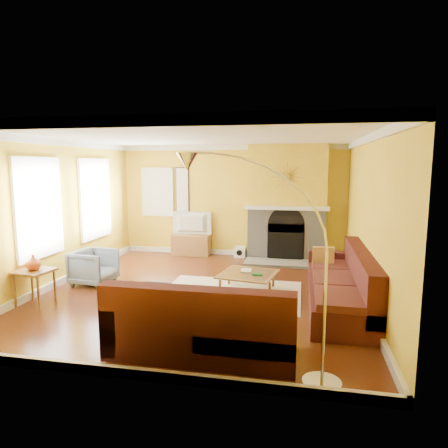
% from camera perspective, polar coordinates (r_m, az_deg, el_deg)
% --- Properties ---
extents(floor, '(5.50, 6.00, 0.02)m').
position_cam_1_polar(floor, '(7.20, -3.14, -9.68)').
color(floor, '#602B14').
rests_on(floor, ground).
extents(ceiling, '(5.50, 6.00, 0.02)m').
position_cam_1_polar(ceiling, '(6.86, -3.32, 12.47)').
color(ceiling, white).
rests_on(ceiling, ground).
extents(wall_back, '(5.50, 0.02, 2.70)m').
position_cam_1_polar(wall_back, '(9.82, 1.12, 3.32)').
color(wall_back, gold).
rests_on(wall_back, ground).
extents(wall_front, '(5.50, 0.02, 2.70)m').
position_cam_1_polar(wall_front, '(4.09, -13.74, -4.20)').
color(wall_front, gold).
rests_on(wall_front, ground).
extents(wall_left, '(0.02, 6.00, 2.70)m').
position_cam_1_polar(wall_left, '(8.03, -22.68, 1.52)').
color(wall_left, gold).
rests_on(wall_left, ground).
extents(wall_right, '(0.02, 6.00, 2.70)m').
position_cam_1_polar(wall_right, '(6.77, 20.05, 0.48)').
color(wall_right, gold).
rests_on(wall_right, ground).
extents(baseboard, '(5.50, 6.00, 0.12)m').
position_cam_1_polar(baseboard, '(7.17, -3.14, -9.15)').
color(baseboard, white).
rests_on(baseboard, floor).
extents(crown_molding, '(5.50, 6.00, 0.12)m').
position_cam_1_polar(crown_molding, '(6.85, -3.32, 11.89)').
color(crown_molding, white).
rests_on(crown_molding, ceiling).
extents(window_left_near, '(0.06, 1.22, 1.72)m').
position_cam_1_polar(window_left_near, '(9.10, -17.99, 3.45)').
color(window_left_near, white).
rests_on(window_left_near, wall_left).
extents(window_left_far, '(0.06, 1.22, 1.72)m').
position_cam_1_polar(window_left_far, '(7.51, -25.02, 2.09)').
color(window_left_far, white).
rests_on(window_left_far, wall_left).
extents(window_back, '(0.82, 0.06, 1.22)m').
position_cam_1_polar(window_back, '(10.26, -9.46, 4.55)').
color(window_back, white).
rests_on(window_back, wall_back).
extents(wall_art, '(0.34, 0.04, 1.14)m').
position_cam_1_polar(wall_art, '(10.06, -5.97, 4.83)').
color(wall_art, white).
rests_on(wall_art, wall_back).
extents(fireplace, '(1.80, 0.40, 2.70)m').
position_cam_1_polar(fireplace, '(9.47, 8.98, 3.03)').
color(fireplace, gray).
rests_on(fireplace, floor).
extents(mantel, '(1.92, 0.22, 0.08)m').
position_cam_1_polar(mantel, '(9.24, 8.91, 2.28)').
color(mantel, white).
rests_on(mantel, fireplace).
extents(hearth, '(1.80, 0.70, 0.06)m').
position_cam_1_polar(hearth, '(9.15, 8.65, -5.55)').
color(hearth, gray).
rests_on(hearth, floor).
extents(sunburst, '(0.70, 0.04, 0.70)m').
position_cam_1_polar(sunburst, '(9.21, 9.01, 6.62)').
color(sunburst, olive).
rests_on(sunburst, fireplace).
extents(rug, '(2.40, 1.80, 0.02)m').
position_cam_1_polar(rug, '(7.06, 0.99, -9.87)').
color(rug, beige).
rests_on(rug, floor).
extents(sectional_sofa, '(3.27, 3.78, 0.90)m').
position_cam_1_polar(sectional_sofa, '(6.11, 5.24, -8.50)').
color(sectional_sofa, '#471916').
rests_on(sectional_sofa, floor).
extents(coffee_table, '(1.07, 1.07, 0.36)m').
position_cam_1_polar(coffee_table, '(7.07, 3.44, -8.39)').
color(coffee_table, white).
rests_on(coffee_table, floor).
extents(media_console, '(0.93, 0.42, 0.51)m').
position_cam_1_polar(media_console, '(9.97, -4.70, -2.97)').
color(media_console, olive).
rests_on(media_console, floor).
extents(tv, '(0.98, 0.13, 0.56)m').
position_cam_1_polar(tv, '(9.88, -4.74, 0.09)').
color(tv, black).
rests_on(tv, media_console).
extents(subwoofer, '(0.26, 0.26, 0.26)m').
position_cam_1_polar(subwoofer, '(9.75, 2.32, -3.97)').
color(subwoofer, white).
rests_on(subwoofer, floor).
extents(armchair, '(0.78, 0.76, 0.66)m').
position_cam_1_polar(armchair, '(7.92, -18.07, -5.86)').
color(armchair, slate).
rests_on(armchair, floor).
extents(side_table, '(0.58, 0.58, 0.57)m').
position_cam_1_polar(side_table, '(7.14, -25.37, -8.18)').
color(side_table, olive).
rests_on(side_table, floor).
extents(vase, '(0.25, 0.25, 0.25)m').
position_cam_1_polar(vase, '(7.04, -25.59, -4.96)').
color(vase, '#D8591E').
rests_on(vase, side_table).
extents(book, '(0.19, 0.25, 0.02)m').
position_cam_1_polar(book, '(7.12, 2.44, -6.63)').
color(book, white).
rests_on(book, coffee_table).
extents(arc_lamp, '(1.47, 0.36, 2.34)m').
position_cam_1_polar(arc_lamp, '(4.03, 5.25, -6.80)').
color(arc_lamp, silver).
rests_on(arc_lamp, floor).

